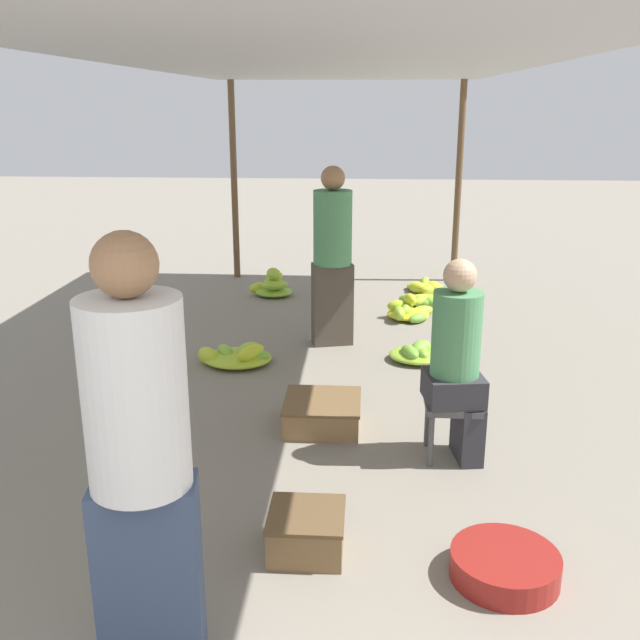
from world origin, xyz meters
The scene contains 16 objects.
canopy_post_back_left centered at (-1.38, 7.47, 1.21)m, with size 0.08×0.08×2.42m, color brown.
canopy_post_back_right centered at (1.38, 7.47, 1.21)m, with size 0.08×0.08×2.42m, color brown.
canopy_tarp centered at (0.00, 3.88, 2.44)m, with size 3.16×7.57×0.04m, color #B2B2B7.
vendor_foreground centered at (-0.52, 0.87, 0.91)m, with size 0.42×0.42×1.75m.
stool centered at (0.83, 2.73, 0.31)m, with size 0.34×0.34×0.38m.
vendor_seated centered at (0.85, 2.72, 0.66)m, with size 0.39×0.39×1.28m.
basin_black centered at (0.96, 1.52, 0.07)m, with size 0.51×0.51×0.13m.
banana_pile_left_0 centered at (-0.79, 4.31, 0.07)m, with size 0.68×0.54×0.19m.
banana_pile_left_1 centered at (-0.81, 6.57, 0.12)m, with size 0.53×0.48×0.34m.
banana_pile_right_0 centered at (0.73, 5.72, 0.08)m, with size 0.54×0.50×0.26m.
banana_pile_right_1 centered at (0.77, 4.47, 0.07)m, with size 0.59×0.45×0.18m.
banana_pile_right_2 centered at (0.95, 6.29, 0.06)m, with size 0.59×0.50×0.13m.
banana_pile_right_3 centered at (0.99, 6.89, 0.06)m, with size 0.44×0.48×0.16m.
crate_near centered at (0.00, 3.10, 0.10)m, with size 0.53×0.53×0.20m.
crate_mid centered at (0.01, 1.67, 0.11)m, with size 0.38×0.38×0.21m.
shopper_walking_mid centered at (-0.02, 4.89, 0.85)m, with size 0.42×0.42×1.63m.
Camera 1 is at (0.29, -1.40, 2.15)m, focal length 40.00 mm.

